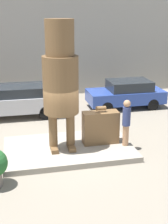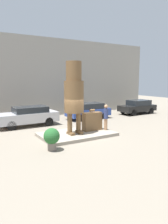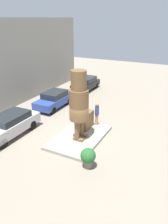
{
  "view_description": "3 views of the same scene",
  "coord_description": "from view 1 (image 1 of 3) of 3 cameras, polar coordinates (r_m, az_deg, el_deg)",
  "views": [
    {
      "loc": [
        -1.8,
        -10.71,
        5.18
      ],
      "look_at": [
        0.6,
        0.04,
        1.53
      ],
      "focal_mm": 50.0,
      "sensor_mm": 36.0,
      "label": 1
    },
    {
      "loc": [
        -7.0,
        -12.39,
        3.8
      ],
      "look_at": [
        0.72,
        0.27,
        1.52
      ],
      "focal_mm": 35.0,
      "sensor_mm": 36.0,
      "label": 2
    },
    {
      "loc": [
        -11.72,
        -6.34,
        7.79
      ],
      "look_at": [
        0.1,
        -0.29,
        2.04
      ],
      "focal_mm": 35.0,
      "sensor_mm": 36.0,
      "label": 3
    }
  ],
  "objects": [
    {
      "name": "parked_car_silver",
      "position": [
        15.94,
        -12.33,
        2.16
      ],
      "size": [
        4.73,
        1.89,
        1.58
      ],
      "rotation": [
        0.0,
        0.0,
        3.14
      ],
      "color": "#B7B7BC",
      "rests_on": "ground_plane"
    },
    {
      "name": "statue_figure",
      "position": [
        10.94,
        -4.32,
        6.46
      ],
      "size": [
        1.27,
        1.27,
        4.68
      ],
      "color": "brown",
      "rests_on": "pedestal"
    },
    {
      "name": "parked_car_blue",
      "position": [
        17.24,
        7.74,
        3.41
      ],
      "size": [
        4.12,
        1.83,
        1.5
      ],
      "rotation": [
        0.0,
        0.0,
        3.14
      ],
      "color": "#284293",
      "rests_on": "ground_plane"
    },
    {
      "name": "giant_suitcase",
      "position": [
        12.04,
        3.05,
        -2.8
      ],
      "size": [
        1.38,
        0.54,
        1.49
      ],
      "color": "brown",
      "rests_on": "pedestal"
    },
    {
      "name": "ground_plane",
      "position": [
        12.03,
        -2.78,
        -7.2
      ],
      "size": [
        60.0,
        60.0,
        0.0
      ],
      "primitive_type": "plane",
      "color": "gray"
    },
    {
      "name": "pedestal",
      "position": [
        11.99,
        -2.79,
        -6.75
      ],
      "size": [
        4.84,
        2.98,
        0.21
      ],
      "color": "gray",
      "rests_on": "ground_plane"
    },
    {
      "name": "building_backdrop",
      "position": [
        19.46,
        -7.5,
        14.43
      ],
      "size": [
        28.0,
        0.6,
        7.81
      ],
      "color": "gray",
      "rests_on": "ground_plane"
    },
    {
      "name": "tourist",
      "position": [
        11.79,
        7.74,
        -1.62
      ],
      "size": [
        0.31,
        0.31,
        1.8
      ],
      "color": "#A87A56",
      "rests_on": "pedestal"
    }
  ]
}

